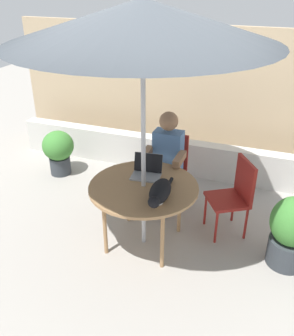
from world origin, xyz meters
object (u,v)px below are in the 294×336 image
at_px(patio_umbrella, 143,21).
at_px(chair_occupied, 170,164).
at_px(laptop, 147,169).
at_px(chair_empty, 235,192).
at_px(cat, 160,193).
at_px(patio_table, 144,190).
at_px(person_seated, 166,157).
at_px(potted_plant_near_fence, 59,150).
at_px(potted_plant_by_chair, 291,231).

relative_size(patio_umbrella, chair_occupied, 2.79).
bearing_deg(laptop, chair_empty, 18.50).
xyz_separation_m(chair_occupied, cat, (0.23, -1.12, 0.28)).
distance_m(patio_table, person_seated, 0.76).
bearing_deg(person_seated, patio_umbrella, -90.00).
relative_size(patio_table, potted_plant_near_fence, 1.71).
relative_size(patio_umbrella, cat, 3.71).
xyz_separation_m(person_seated, potted_plant_by_chair, (1.46, -0.58, -0.29)).
height_order(chair_empty, laptop, laptop).
height_order(laptop, cat, laptop).
height_order(patio_umbrella, chair_empty, patio_umbrella).
bearing_deg(chair_empty, patio_table, -148.25).
distance_m(laptop, potted_plant_by_chair, 1.55).
distance_m(cat, potted_plant_by_chair, 1.34).
distance_m(chair_empty, cat, 1.00).
bearing_deg(laptop, cat, -56.86).
bearing_deg(cat, potted_plant_near_fence, 147.04).
distance_m(patio_umbrella, potted_plant_near_fence, 2.73).
xyz_separation_m(patio_table, patio_umbrella, (0.00, 0.00, 1.60)).
bearing_deg(chair_empty, potted_plant_by_chair, -30.09).
height_order(person_seated, potted_plant_near_fence, person_seated).
distance_m(chair_empty, potted_plant_near_fence, 2.59).
relative_size(patio_table, laptop, 3.40).
bearing_deg(laptop, person_seated, 85.10).
bearing_deg(chair_empty, potted_plant_near_fence, 168.62).
bearing_deg(cat, chair_occupied, 101.86).
relative_size(cat, potted_plant_near_fence, 1.01).
bearing_deg(patio_table, person_seated, 90.00).
distance_m(patio_umbrella, chair_occupied, 1.97).
height_order(patio_umbrella, potted_plant_near_fence, patio_umbrella).
height_order(chair_empty, person_seated, person_seated).
height_order(chair_empty, potted_plant_by_chair, chair_empty).
bearing_deg(patio_table, patio_umbrella, 0.00).
bearing_deg(potted_plant_near_fence, potted_plant_by_chair, -15.30).
distance_m(person_seated, potted_plant_by_chair, 1.59).
distance_m(chair_occupied, cat, 1.18).
distance_m(patio_table, potted_plant_by_chair, 1.49).
height_order(patio_table, patio_umbrella, patio_umbrella).
relative_size(chair_occupied, potted_plant_near_fence, 1.34).
height_order(patio_umbrella, potted_plant_by_chair, patio_umbrella).
xyz_separation_m(patio_table, person_seated, (0.00, 0.76, 0.02)).
bearing_deg(patio_umbrella, potted_plant_by_chair, 7.14).
height_order(chair_empty, potted_plant_near_fence, chair_empty).
height_order(laptop, potted_plant_by_chair, laptop).
xyz_separation_m(cat, potted_plant_near_fence, (-1.92, 1.24, -0.42)).
distance_m(patio_table, potted_plant_near_fence, 2.00).
relative_size(patio_table, person_seated, 0.92).
bearing_deg(cat, person_seated, 103.73).
relative_size(patio_table, potted_plant_by_chair, 1.47).
distance_m(chair_occupied, person_seated, 0.23).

